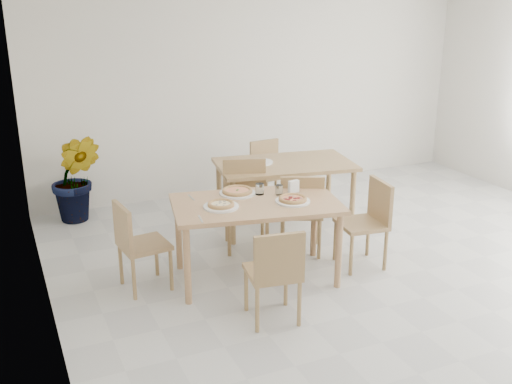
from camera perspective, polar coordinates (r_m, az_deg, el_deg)
name	(u,v)px	position (r m, az deg, el deg)	size (l,w,h in m)	color
main_table	(256,211)	(5.42, 0.00, -1.79)	(1.63, 1.12, 0.75)	tan
chair_south	(275,270)	(4.75, 1.85, -7.39)	(0.46, 0.46, 0.82)	#A78053
chair_north	(245,197)	(6.20, -1.01, -0.51)	(0.56, 0.56, 0.91)	#A78053
chair_west	(136,240)	(5.38, -11.40, -4.55)	(0.45, 0.45, 0.82)	#A78053
chair_east	(369,217)	(5.86, 10.72, -2.37)	(0.47, 0.47, 0.85)	#A78053
plate_margherita	(237,193)	(5.60, -1.79, -0.11)	(0.34, 0.34, 0.02)	white
plate_mushroom	(221,207)	(5.26, -3.35, -1.40)	(0.31, 0.31, 0.02)	white
plate_pepperoni	(293,201)	(5.40, 3.52, -0.88)	(0.31, 0.31, 0.02)	white
pizza_margherita	(237,191)	(5.59, -1.79, 0.11)	(0.38, 0.38, 0.03)	#F2BE72
pizza_mushroom	(221,204)	(5.25, -3.35, -1.16)	(0.30, 0.30, 0.03)	#F2BE72
pizza_pepperoni	(293,199)	(5.39, 3.52, -0.64)	(0.29, 0.29, 0.03)	#F2BE72
tumbler_a	(279,190)	(5.58, 2.21, 0.21)	(0.07, 0.07, 0.09)	white
tumbler_b	(260,189)	(5.58, 0.35, 0.29)	(0.08, 0.08, 0.10)	white
napkin_holder	(294,187)	(5.61, 3.61, 0.45)	(0.12, 0.07, 0.13)	silver
fork_a	(201,219)	(5.00, -5.30, -2.59)	(0.01, 0.18, 0.01)	silver
fork_b	(191,198)	(5.53, -6.17, -0.54)	(0.01, 0.18, 0.01)	silver
second_table	(285,170)	(6.66, 2.74, 2.12)	(1.61, 1.08, 0.75)	#A78053
chair_back_s	(301,208)	(5.98, 4.34, -1.55)	(0.57, 0.57, 0.86)	#A78053
chair_back_n	(268,168)	(7.44, 1.18, 2.28)	(0.43, 0.43, 0.80)	#A78053
plate_empty	(259,162)	(6.61, 0.29, 2.86)	(0.30, 0.30, 0.02)	white
potted_plant	(76,178)	(7.16, -16.75, 1.27)	(0.57, 0.46, 1.03)	#26641E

